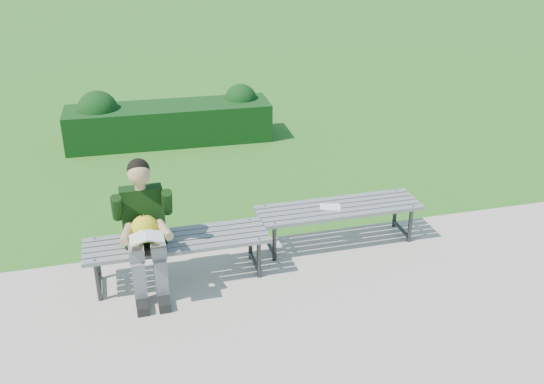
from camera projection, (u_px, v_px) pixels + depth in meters
name	position (u px, v px, depth m)	size (l,w,h in m)	color
ground	(233.00, 244.00, 6.78)	(80.00, 80.00, 0.00)	#1F6C1D
walkway	(274.00, 341.00, 5.24)	(30.00, 3.50, 0.02)	beige
hedge	(166.00, 120.00, 9.64)	(3.23, 0.92, 0.89)	#1A4216
bench_left	(177.00, 244.00, 5.96)	(1.80, 0.50, 0.46)	slate
bench_right	(339.00, 211.00, 6.61)	(1.80, 0.50, 0.46)	slate
seated_boy	(144.00, 225.00, 5.68)	(0.56, 0.76, 1.31)	slate
paper_sheet	(330.00, 207.00, 6.57)	(0.26, 0.22, 0.01)	white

